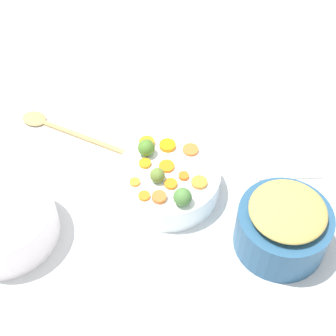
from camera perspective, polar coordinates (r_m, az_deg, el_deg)
name	(u,v)px	position (r m, az deg, el deg)	size (l,w,h in m)	color
tabletop	(183,188)	(1.23, 1.67, -2.34)	(2.40, 2.40, 0.02)	silver
serving_bowl_carrots	(168,180)	(1.19, 0.00, -1.39)	(0.24, 0.24, 0.07)	white
metal_pot	(282,229)	(1.12, 12.83, -6.82)	(0.20, 0.20, 0.11)	#275279
stuffing_mound	(288,211)	(1.06, 13.49, -4.73)	(0.16, 0.16, 0.03)	tan
carrot_slice_0	(167,166)	(1.17, -0.16, 0.21)	(0.04, 0.04, 0.01)	orange
carrot_slice_1	(159,197)	(1.11, -1.01, -3.33)	(0.03, 0.03, 0.01)	orange
carrot_slice_2	(171,184)	(1.14, 0.31, -1.82)	(0.03, 0.03, 0.01)	orange
carrot_slice_3	(145,163)	(1.18, -2.63, 0.54)	(0.03, 0.03, 0.01)	orange
carrot_slice_4	(147,143)	(1.22, -2.43, 2.91)	(0.04, 0.04, 0.01)	orange
carrot_slice_5	(199,182)	(1.14, 3.58, -1.64)	(0.04, 0.04, 0.01)	orange
carrot_slice_6	(144,196)	(1.12, -2.73, -3.19)	(0.03, 0.03, 0.01)	orange
carrot_slice_7	(184,176)	(1.15, 1.79, -0.91)	(0.02, 0.02, 0.01)	orange
carrot_slice_8	(191,150)	(1.20, 2.58, 2.09)	(0.04, 0.04, 0.01)	orange
carrot_slice_9	(167,145)	(1.21, -0.06, 2.59)	(0.04, 0.04, 0.01)	orange
carrot_slice_10	(135,182)	(1.14, -3.80, -1.61)	(0.02, 0.02, 0.01)	orange
brussels_sprout_0	(157,175)	(1.13, -1.21, -0.83)	(0.03, 0.03, 0.03)	olive
brussels_sprout_1	(146,148)	(1.19, -2.49, 2.31)	(0.04, 0.04, 0.04)	#4B7C29
brussels_sprout_2	(183,197)	(1.09, 1.66, -3.31)	(0.04, 0.04, 0.04)	#4A7C39
wooden_spoon	(53,126)	(1.39, -12.90, 4.69)	(0.26, 0.26, 0.01)	tan
casserole_dish	(2,221)	(1.16, -18.33, -5.70)	(0.24, 0.24, 0.10)	white
dish_towel	(285,155)	(1.32, 13.12, 1.41)	(0.16, 0.16, 0.01)	silver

